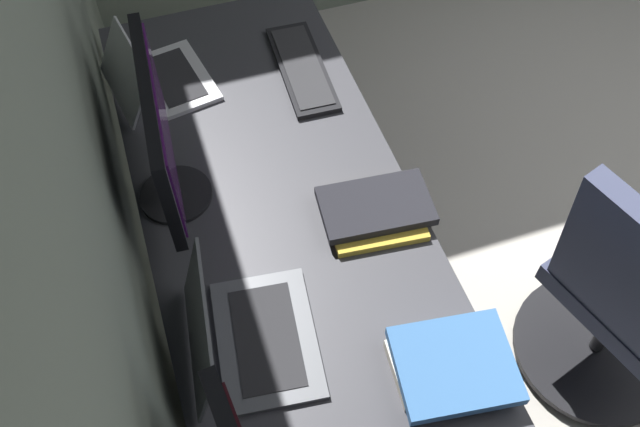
{
  "coord_description": "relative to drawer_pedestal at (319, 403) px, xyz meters",
  "views": [
    {
      "loc": [
        -0.62,
        2.23,
        2.23
      ],
      "look_at": [
        0.24,
        1.94,
        0.95
      ],
      "focal_mm": 37.85,
      "sensor_mm": 36.0,
      "label": 1
    }
  ],
  "objects": [
    {
      "name": "desk",
      "position": [
        0.22,
        -0.03,
        0.32
      ],
      "size": [
        2.23,
        0.74,
        0.73
      ],
      "color": "#38383D",
      "rests_on": "ground"
    },
    {
      "name": "monitor_primary",
      "position": [
        0.56,
        0.23,
        0.63
      ],
      "size": [
        0.52,
        0.2,
        0.42
      ],
      "color": "black",
      "rests_on": "desk"
    },
    {
      "name": "drawer_pedestal",
      "position": [
        0.0,
        0.0,
        0.0
      ],
      "size": [
        0.4,
        0.51,
        0.69
      ],
      "color": "#38383D",
      "rests_on": "ground"
    },
    {
      "name": "laptop_leftmost",
      "position": [
        0.07,
        0.17,
        0.44
      ],
      "size": [
        0.38,
        0.34,
        0.23
      ],
      "color": "#595B60",
      "rests_on": "desk"
    },
    {
      "name": "office_chair",
      "position": [
        -0.03,
        -0.94,
        0.11
      ],
      "size": [
        0.56,
        0.6,
        0.97
      ],
      "color": "#383D56",
      "rests_on": "ground"
    },
    {
      "name": "wall_back",
      "position": [
        -0.02,
        0.41,
        0.95
      ],
      "size": [
        4.81,
        0.1,
        2.6
      ],
      "primitive_type": "cube",
      "color": "slate",
      "rests_on": "ground"
    },
    {
      "name": "book_stack_near",
      "position": [
        0.32,
        -0.27,
        0.41
      ],
      "size": [
        0.24,
        0.31,
        0.05
      ],
      "color": "gold",
      "rests_on": "desk"
    },
    {
      "name": "laptop_left",
      "position": [
        1.0,
        0.2,
        0.43
      ],
      "size": [
        0.35,
        0.34,
        0.19
      ],
      "color": "silver",
      "rests_on": "desk"
    },
    {
      "name": "book_stack_far",
      "position": [
        -0.15,
        -0.27,
        0.42
      ],
      "size": [
        0.26,
        0.3,
        0.06
      ],
      "color": "beige",
      "rests_on": "desk"
    },
    {
      "name": "keyboard_main",
      "position": [
        0.93,
        -0.25,
        0.39
      ],
      "size": [
        0.43,
        0.16,
        0.02
      ],
      "color": "black",
      "rests_on": "desk"
    }
  ]
}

